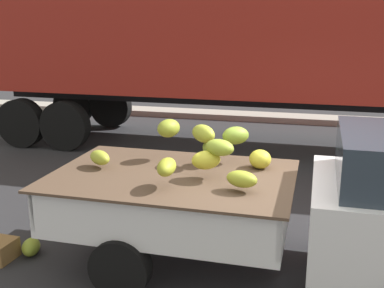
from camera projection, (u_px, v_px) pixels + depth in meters
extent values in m
plane|color=#28282B|center=(292.00, 272.00, 5.39)|extent=(220.00, 220.00, 0.00)
cube|color=gray|center=(307.00, 119.00, 13.29)|extent=(80.00, 0.80, 0.16)
cube|color=white|center=(173.00, 216.00, 5.50)|extent=(2.61, 1.77, 0.08)
cube|color=white|center=(192.00, 172.00, 6.22)|extent=(2.59, 0.08, 0.44)
cube|color=white|center=(147.00, 224.00, 4.64)|extent=(2.59, 0.08, 0.44)
cube|color=white|center=(286.00, 205.00, 5.12)|extent=(0.07, 1.74, 0.44)
cube|color=white|center=(72.00, 185.00, 5.75)|extent=(0.07, 1.74, 0.44)
cube|color=#B21914|center=(193.00, 174.00, 6.26)|extent=(2.49, 0.04, 0.07)
cube|color=brown|center=(173.00, 175.00, 5.37)|extent=(2.73, 1.89, 0.03)
ellipsoid|color=#A3AF32|center=(100.00, 158.00, 5.58)|extent=(0.37, 0.34, 0.17)
ellipsoid|color=#9CA229|center=(167.00, 167.00, 4.88)|extent=(0.22, 0.39, 0.17)
ellipsoid|color=olive|center=(210.00, 148.00, 5.65)|extent=(0.27, 0.32, 0.17)
ellipsoid|color=olive|center=(220.00, 148.00, 5.14)|extent=(0.41, 0.36, 0.18)
ellipsoid|color=#97A12A|center=(242.00, 179.00, 4.80)|extent=(0.37, 0.28, 0.17)
ellipsoid|color=#909F2B|center=(169.00, 128.00, 5.85)|extent=(0.35, 0.39, 0.22)
ellipsoid|color=gold|center=(260.00, 159.00, 5.56)|extent=(0.32, 0.34, 0.22)
ellipsoid|color=#A4AF32|center=(203.00, 134.00, 5.59)|extent=(0.41, 0.40, 0.21)
ellipsoid|color=olive|center=(236.00, 135.00, 5.72)|extent=(0.41, 0.39, 0.21)
ellipsoid|color=gold|center=(206.00, 160.00, 5.17)|extent=(0.39, 0.35, 0.21)
cylinder|color=black|center=(170.00, 207.00, 6.42)|extent=(0.64, 0.21, 0.64)
cylinder|color=black|center=(120.00, 268.00, 4.86)|extent=(0.64, 0.21, 0.64)
cube|color=maroon|center=(241.00, 28.00, 10.07)|extent=(12.01, 2.57, 2.70)
cube|color=black|center=(239.00, 98.00, 10.44)|extent=(11.04, 0.46, 0.30)
cylinder|color=black|center=(111.00, 107.00, 12.59)|extent=(1.08, 0.31, 1.08)
cylinder|color=black|center=(65.00, 126.00, 10.34)|extent=(1.08, 0.31, 1.08)
cylinder|color=black|center=(74.00, 105.00, 12.85)|extent=(1.08, 0.31, 1.08)
cylinder|color=black|center=(21.00, 123.00, 10.61)|extent=(1.08, 0.31, 1.08)
ellipsoid|color=olive|center=(31.00, 247.00, 5.78)|extent=(0.31, 0.38, 0.20)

